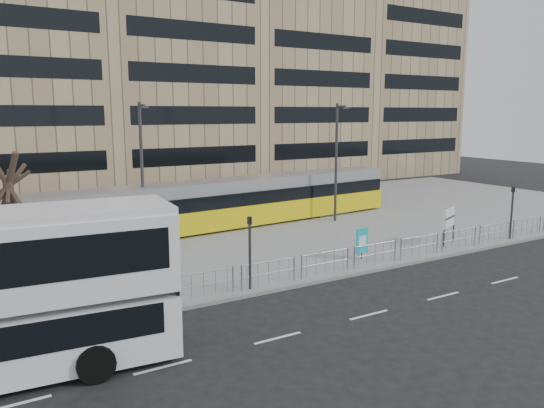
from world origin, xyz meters
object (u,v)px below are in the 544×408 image
traffic_light_east (512,206)px  station_sign (450,219)px  tram (224,204)px  bare_tree (5,149)px  traffic_light_west (250,243)px  pedestrian (134,236)px  lamp_post_east (337,158)px  lamp_post_west (142,166)px  ad_panel (362,241)px

traffic_light_east → station_sign: bearing=179.2°
tram → bare_tree: bare_tree is taller
traffic_light_west → pedestrian: bearing=109.2°
lamp_post_east → bare_tree: bearing=-172.0°
tram → lamp_post_west: bearing=-177.8°
station_sign → traffic_light_west: bearing=162.0°
traffic_light_west → bare_tree: bare_tree is taller
lamp_post_west → traffic_light_west: bearing=-84.2°
station_sign → ad_panel: bearing=156.6°
traffic_light_west → lamp_post_west: size_ratio=0.39×
traffic_light_west → bare_tree: bearing=143.0°
tram → traffic_light_west: size_ratio=8.53×
station_sign → lamp_post_east: size_ratio=0.26×
lamp_post_east → pedestrian: bearing=-174.0°
station_sign → pedestrian: (-15.84, 6.87, -0.46)m
tram → lamp_post_east: bearing=-19.3°
ad_panel → traffic_light_west: traffic_light_west is taller
traffic_light_west → lamp_post_west: 11.01m
bare_tree → tram: bearing=20.7°
traffic_light_west → lamp_post_west: lamp_post_west is taller
station_sign → pedestrian: bearing=134.0°
lamp_post_east → bare_tree: size_ratio=0.99×
lamp_post_west → bare_tree: (-7.19, -4.10, 1.45)m
traffic_light_east → lamp_post_east: size_ratio=0.39×
traffic_light_east → lamp_post_west: lamp_post_west is taller
lamp_post_west → lamp_post_east: bearing=-5.6°
pedestrian → ad_panel: bearing=-117.2°
bare_tree → traffic_light_west: bearing=-38.6°
traffic_light_west → tram: bearing=70.7°
station_sign → bare_tree: bare_tree is taller
station_sign → ad_panel: 6.28m
ad_panel → traffic_light_west: bearing=-179.3°
traffic_light_east → lamp_post_west: (-18.41, 10.70, 2.34)m
station_sign → lamp_post_west: bearing=123.7°
lamp_post_west → station_sign: bearing=-33.8°
tram → lamp_post_west: 6.12m
ad_panel → bare_tree: (-15.34, 5.45, 4.84)m
lamp_post_west → lamp_post_east: (12.89, -1.26, -0.00)m
lamp_post_east → bare_tree: 20.33m
pedestrian → lamp_post_west: 4.59m
ad_panel → lamp_post_east: size_ratio=0.20×
station_sign → bare_tree: 22.71m
traffic_light_west → lamp_post_east: 15.29m
tram → station_sign: bearing=-53.8°
station_sign → pedestrian: size_ratio=1.07×
station_sign → ad_panel: size_ratio=1.29×
traffic_light_west → traffic_light_east: same height
tram → lamp_post_east: (7.47, -1.92, 2.76)m
ad_panel → traffic_light_west: (-7.05, -1.15, 1.05)m
tram → ad_panel: 10.59m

